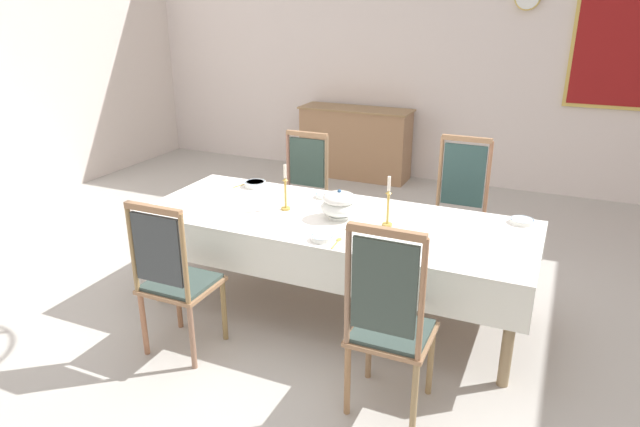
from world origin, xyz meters
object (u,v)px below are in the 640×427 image
Objects in this scene: sideboard at (355,143)px; chair_north_a at (301,191)px; framed_painting at (631,47)px; bowl_near_right at (255,184)px; spoon_secondary at (245,184)px; candlestick_west at (285,192)px; dining_table at (335,227)px; soup_tureen at (339,204)px; bowl_near_left at (322,238)px; chair_south_b at (389,321)px; spoon_primary at (338,241)px; chair_south_a at (174,277)px; chair_north_b at (458,210)px; candlestick_east at (388,206)px; bowl_far_right at (522,221)px; bowl_far_left at (324,195)px.

chair_north_a is at bearing 98.63° from sideboard.
framed_painting is at bearing -135.27° from chair_north_a.
spoon_secondary is (-0.11, 0.03, -0.02)m from bowl_near_right.
candlestick_west is 3.38m from sideboard.
soup_tureen is (0.03, -0.00, 0.18)m from dining_table.
candlestick_west is 2.39× the size of bowl_near_left.
soup_tureen is at bearing 97.12° from bowl_near_left.
candlestick_west is at bearing 139.58° from chair_south_b.
spoon_primary is at bearing -68.74° from soup_tureen.
framed_painting reaches higher than dining_table.
chair_south_a is 1.42m from chair_south_b.
spoon_primary is (0.90, -1.32, 0.19)m from chair_north_a.
spoon_primary is (-0.52, 0.54, 0.16)m from chair_south_b.
chair_south_b is at bearing 90.00° from chair_north_b.
chair_north_b is at bearing -114.97° from framed_painting.
sideboard reaches higher than spoon_secondary.
sideboard is (-1.46, 3.28, -0.43)m from candlestick_east.
bowl_far_right reaches higher than spoon_secondary.
soup_tureen is at bearing -160.58° from bowl_far_right.
soup_tureen is 0.46m from bowl_far_left.
bowl_far_right is 0.12× the size of framed_painting.
chair_south_b is at bearing -111.22° from bowl_far_right.
bowl_far_left is 3.95m from framed_painting.
chair_north_a is 1.58m from bowl_near_left.
candlestick_west is 1.99× the size of spoon_secondary.
bowl_near_left is at bearing -169.54° from spoon_primary.
bowl_near_right is at bearing 19.28° from chair_north_b.
bowl_near_left is 0.81× the size of spoon_primary.
bowl_far_right is (1.95, -0.51, 0.20)m from chair_north_a.
candlestick_east reaches higher than bowl_far_right.
candlestick_west is 0.71m from spoon_primary.
sideboard is (-0.20, 2.90, -0.31)m from bowl_near_right.
chair_south_a is 1.86m from chair_north_a.
bowl_far_left is at bearing 13.58° from spoon_secondary.
bowl_far_right is (1.23, 0.42, 0.09)m from dining_table.
chair_north_b is 3.41× the size of candlestick_west.
chair_north_b reaches higher than soup_tureen.
candlestick_west reaches higher than chair_south_a.
chair_south_a is 0.97m from bowl_near_left.
bowl_near_right is 0.63m from bowl_far_left.
dining_table is 1.18m from chair_north_a.
spoon_primary is at bearing -60.68° from bowl_far_left.
candlestick_west is at bearing 109.10° from chair_north_a.
framed_painting is (1.73, 3.92, 0.98)m from spoon_primary.
bowl_far_right is (2.11, 0.04, -0.01)m from bowl_near_right.
chair_north_a is at bearing 139.93° from candlestick_east.
chair_north_b is at bearing 90.00° from chair_south_b.
chair_south_a is 1.48m from candlestick_east.
bowl_near_left is 1.03× the size of bowl_far_left.
chair_north_b is 3.08m from framed_painting.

